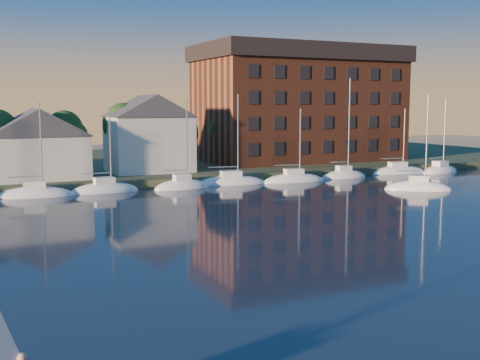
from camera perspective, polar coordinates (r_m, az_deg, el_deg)
shoreline_land at (r=92.20m, az=-16.29°, el=0.93°), size 160.00×50.00×2.00m
wooden_dock at (r=69.77m, az=-13.16°, el=-0.89°), size 120.00×3.00×1.00m
clubhouse_centre at (r=73.17m, az=-18.73°, el=3.33°), size 11.55×8.40×8.08m
clubhouse_east at (r=78.00m, az=-8.66°, el=4.48°), size 10.50×8.40×9.80m
condo_block at (r=94.11m, az=5.62°, el=7.28°), size 31.00×17.00×17.40m
tree_line at (r=80.32m, az=-13.63°, el=5.27°), size 93.40×5.40×8.90m
moored_fleet at (r=67.85m, az=-9.31°, el=-0.93°), size 95.50×2.40×12.05m
drifting_sailboat_right at (r=70.38m, az=16.54°, el=-0.85°), size 7.50×6.36×11.76m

